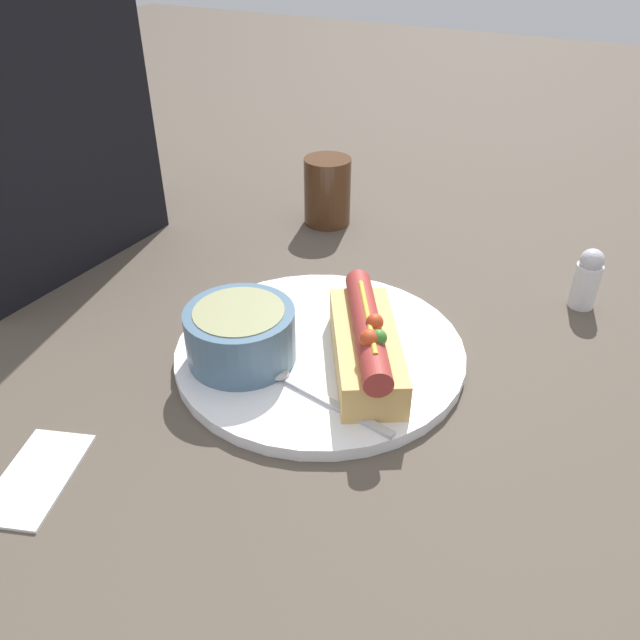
{
  "coord_description": "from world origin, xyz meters",
  "views": [
    {
      "loc": [
        -0.45,
        -0.25,
        0.39
      ],
      "look_at": [
        0.0,
        0.0,
        0.05
      ],
      "focal_mm": 35.0,
      "sensor_mm": 36.0,
      "label": 1
    }
  ],
  "objects_px": {
    "salt_shaker": "(587,279)",
    "seated_diner": "(0,41)",
    "spoon": "(296,383)",
    "soup_bowl": "(241,332)",
    "drinking_glass": "(327,191)",
    "hot_dog": "(366,343)"
  },
  "relations": [
    {
      "from": "salt_shaker",
      "to": "seated_diner",
      "type": "distance_m",
      "value": 0.71
    },
    {
      "from": "spoon",
      "to": "drinking_glass",
      "type": "bearing_deg",
      "value": -56.27
    },
    {
      "from": "soup_bowl",
      "to": "seated_diner",
      "type": "distance_m",
      "value": 0.43
    },
    {
      "from": "hot_dog",
      "to": "drinking_glass",
      "type": "xyz_separation_m",
      "value": [
        0.3,
        0.2,
        0.01
      ]
    },
    {
      "from": "hot_dog",
      "to": "soup_bowl",
      "type": "bearing_deg",
      "value": 81.34
    },
    {
      "from": "soup_bowl",
      "to": "salt_shaker",
      "type": "height_order",
      "value": "salt_shaker"
    },
    {
      "from": "drinking_glass",
      "to": "soup_bowl",
      "type": "bearing_deg",
      "value": -165.33
    },
    {
      "from": "hot_dog",
      "to": "seated_diner",
      "type": "xyz_separation_m",
      "value": [
        0.03,
        0.47,
        0.23
      ]
    },
    {
      "from": "salt_shaker",
      "to": "drinking_glass",
      "type": "bearing_deg",
      "value": 81.04
    },
    {
      "from": "drinking_glass",
      "to": "seated_diner",
      "type": "xyz_separation_m",
      "value": [
        -0.27,
        0.27,
        0.22
      ]
    },
    {
      "from": "spoon",
      "to": "salt_shaker",
      "type": "relative_size",
      "value": 2.12
    },
    {
      "from": "spoon",
      "to": "drinking_glass",
      "type": "height_order",
      "value": "drinking_glass"
    },
    {
      "from": "seated_diner",
      "to": "soup_bowl",
      "type": "bearing_deg",
      "value": -102.23
    },
    {
      "from": "soup_bowl",
      "to": "drinking_glass",
      "type": "bearing_deg",
      "value": 14.67
    },
    {
      "from": "hot_dog",
      "to": "spoon",
      "type": "xyz_separation_m",
      "value": [
        -0.06,
        0.04,
        -0.02
      ]
    },
    {
      "from": "spoon",
      "to": "salt_shaker",
      "type": "height_order",
      "value": "salt_shaker"
    },
    {
      "from": "hot_dog",
      "to": "salt_shaker",
      "type": "distance_m",
      "value": 0.29
    },
    {
      "from": "spoon",
      "to": "salt_shaker",
      "type": "distance_m",
      "value": 0.37
    },
    {
      "from": "spoon",
      "to": "seated_diner",
      "type": "relative_size",
      "value": 0.26
    },
    {
      "from": "salt_shaker",
      "to": "seated_diner",
      "type": "relative_size",
      "value": 0.12
    },
    {
      "from": "drinking_glass",
      "to": "salt_shaker",
      "type": "height_order",
      "value": "drinking_glass"
    },
    {
      "from": "salt_shaker",
      "to": "soup_bowl",
      "type": "bearing_deg",
      "value": 136.03
    }
  ]
}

